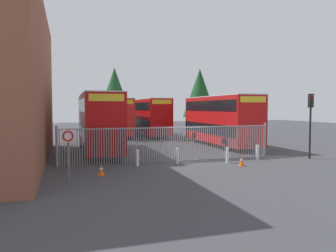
% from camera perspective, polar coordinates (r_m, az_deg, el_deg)
% --- Properties ---
extents(ground_plane, '(100.00, 100.00, 0.00)m').
position_cam_1_polar(ground_plane, '(28.72, -2.38, -3.56)').
color(ground_plane, '#3D3D42').
extents(palisade_fence, '(13.86, 0.14, 2.35)m').
position_cam_1_polar(palisade_fence, '(20.67, 0.55, -2.91)').
color(palisade_fence, gray).
rests_on(palisade_fence, ground).
extents(double_decker_bus_near_gate, '(2.54, 10.81, 4.42)m').
position_cam_1_polar(double_decker_bus_near_gate, '(29.44, 9.05, 1.30)').
color(double_decker_bus_near_gate, red).
rests_on(double_decker_bus_near_gate, ground).
extents(double_decker_bus_behind_fence_left, '(2.54, 10.81, 4.42)m').
position_cam_1_polar(double_decker_bus_behind_fence_left, '(25.42, -12.05, 0.97)').
color(double_decker_bus_behind_fence_left, '#B70C0C').
rests_on(double_decker_bus_behind_fence_left, ground).
extents(double_decker_bus_behind_fence_right, '(2.54, 10.81, 4.42)m').
position_cam_1_polar(double_decker_bus_behind_fence_right, '(39.25, -3.26, 1.80)').
color(double_decker_bus_behind_fence_right, '#B70C0C').
rests_on(double_decker_bus_behind_fence_right, ground).
extents(double_decker_bus_far_back, '(2.54, 10.81, 4.42)m').
position_cam_1_polar(double_decker_bus_far_back, '(39.46, -9.13, 1.77)').
color(double_decker_bus_far_back, red).
rests_on(double_decker_bus_far_back, ground).
extents(bollard_near_left, '(0.20, 0.20, 0.95)m').
position_cam_1_polar(bollard_near_left, '(19.12, -5.38, -5.55)').
color(bollard_near_left, silver).
rests_on(bollard_near_left, ground).
extents(bollard_center_front, '(0.20, 0.20, 0.95)m').
position_cam_1_polar(bollard_center_front, '(19.80, 1.62, -5.24)').
color(bollard_center_front, silver).
rests_on(bollard_center_front, ground).
extents(bollard_near_right, '(0.20, 0.20, 0.95)m').
position_cam_1_polar(bollard_near_right, '(20.40, 10.33, -5.04)').
color(bollard_near_right, silver).
rests_on(bollard_near_right, ground).
extents(bollard_far_right, '(0.20, 0.20, 0.95)m').
position_cam_1_polar(bollard_far_right, '(22.24, 15.33, -4.42)').
color(bollard_far_right, silver).
rests_on(bollard_far_right, ground).
extents(traffic_cone_by_gate, '(0.34, 0.34, 0.59)m').
position_cam_1_polar(traffic_cone_by_gate, '(16.76, -11.60, -7.49)').
color(traffic_cone_by_gate, orange).
rests_on(traffic_cone_by_gate, ground).
extents(traffic_cone_mid_forecourt, '(0.34, 0.34, 0.59)m').
position_cam_1_polar(traffic_cone_mid_forecourt, '(19.55, 12.74, -5.97)').
color(traffic_cone_mid_forecourt, orange).
rests_on(traffic_cone_mid_forecourt, ground).
extents(speed_limit_sign_post, '(0.60, 0.14, 2.40)m').
position_cam_1_polar(speed_limit_sign_post, '(16.10, -17.05, -2.66)').
color(speed_limit_sign_post, slate).
rests_on(speed_limit_sign_post, ground).
extents(traffic_light_kerbside, '(0.28, 0.33, 4.30)m').
position_cam_1_polar(traffic_light_kerbside, '(23.50, 23.66, 1.97)').
color(traffic_light_kerbside, black).
rests_on(traffic_light_kerbside, ground).
extents(tree_tall_back, '(4.66, 4.66, 9.14)m').
position_cam_1_polar(tree_tall_back, '(47.76, -9.31, 6.06)').
color(tree_tall_back, '#4C3823').
rests_on(tree_tall_back, ground).
extents(tree_short_side, '(5.06, 5.06, 9.23)m').
position_cam_1_polar(tree_short_side, '(49.35, 5.56, 5.78)').
color(tree_short_side, '#4C3823').
rests_on(tree_short_side, ground).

